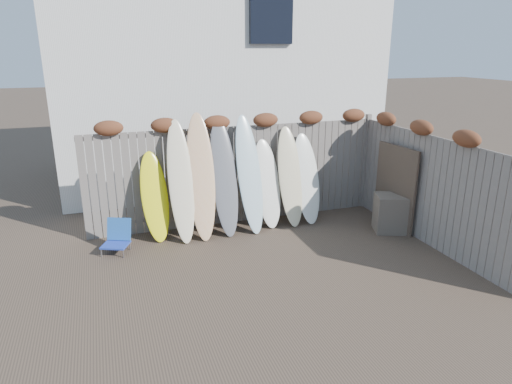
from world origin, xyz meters
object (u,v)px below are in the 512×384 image
object	(u,v)px
lattice_panel	(395,188)
surfboard_0	(155,197)
beach_chair	(117,237)
wooden_crate	(392,213)

from	to	relation	value
lattice_panel	surfboard_0	xyz separation A→B (m)	(-4.55, 1.01, -0.01)
beach_chair	wooden_crate	world-z (taller)	wooden_crate
beach_chair	wooden_crate	xyz separation A→B (m)	(5.16, -0.78, 0.10)
wooden_crate	surfboard_0	distance (m)	4.59
beach_chair	surfboard_0	xyz separation A→B (m)	(0.74, 0.36, 0.56)
lattice_panel	beach_chair	bearing A→B (deg)	168.30
lattice_panel	surfboard_0	world-z (taller)	lattice_panel
beach_chair	lattice_panel	bearing A→B (deg)	-6.92
beach_chair	lattice_panel	world-z (taller)	lattice_panel
wooden_crate	surfboard_0	size ratio (longest dim) A/B	0.43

